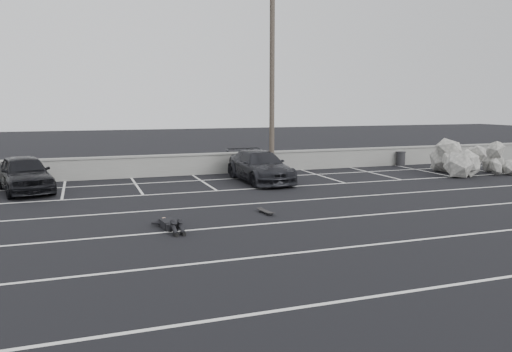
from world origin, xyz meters
name	(u,v)px	position (x,y,z in m)	size (l,w,h in m)	color
ground	(383,244)	(0.00, 0.00, 0.00)	(120.00, 120.00, 0.00)	black
seawall	(230,162)	(0.00, 14.00, 0.55)	(50.00, 0.45, 1.06)	gray
stall_lines	(307,210)	(-0.08, 4.41, 0.00)	(36.00, 20.05, 0.01)	silver
car_left	(24,173)	(-9.45, 11.42, 0.75)	(1.78, 4.42, 1.51)	black
car_right	(260,166)	(0.50, 10.74, 0.71)	(1.98, 4.88, 1.41)	black
utility_pole	(272,76)	(2.03, 13.20, 4.93)	(1.30, 0.26, 9.73)	#4C4238
trash_bin	(401,159)	(10.19, 13.60, 0.42)	(0.57, 0.57, 0.82)	#28282B
riprap_pile	(464,164)	(11.18, 9.67, 0.53)	(4.75, 3.66, 1.42)	#ABA8A0
person	(168,220)	(-4.93, 3.51, 0.21)	(1.11, 2.23, 0.43)	black
skateboard	(266,212)	(-1.61, 4.31, 0.07)	(0.31, 0.78, 0.09)	black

